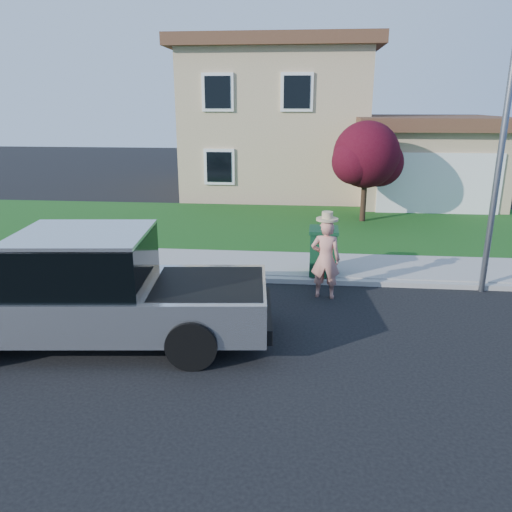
{
  "coord_description": "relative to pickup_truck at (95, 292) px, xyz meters",
  "views": [
    {
      "loc": [
        1.4,
        -8.54,
        4.19
      ],
      "look_at": [
        0.46,
        1.13,
        1.2
      ],
      "focal_mm": 35.0,
      "sensor_mm": 36.0,
      "label": 1
    }
  ],
  "objects": [
    {
      "name": "ground",
      "position": [
        2.28,
        0.53,
        -0.96
      ],
      "size": [
        80.0,
        80.0,
        0.0
      ],
      "primitive_type": "plane",
      "color": "black",
      "rests_on": "ground"
    },
    {
      "name": "curb",
      "position": [
        3.28,
        3.43,
        -0.9
      ],
      "size": [
        40.0,
        0.2,
        0.12
      ],
      "primitive_type": "cube",
      "color": "gray",
      "rests_on": "ground"
    },
    {
      "name": "sidewalk",
      "position": [
        3.28,
        4.53,
        -0.88
      ],
      "size": [
        40.0,
        2.0,
        0.15
      ],
      "primitive_type": "cube",
      "color": "gray",
      "rests_on": "ground"
    },
    {
      "name": "lawn",
      "position": [
        3.28,
        9.03,
        -0.91
      ],
      "size": [
        40.0,
        7.0,
        0.1
      ],
      "primitive_type": "cube",
      "color": "#113D12",
      "rests_on": "ground"
    },
    {
      "name": "house",
      "position": [
        3.59,
        16.91,
        2.21
      ],
      "size": [
        14.0,
        11.3,
        6.85
      ],
      "color": "tan",
      "rests_on": "ground"
    },
    {
      "name": "pickup_truck",
      "position": [
        0.0,
        0.0,
        0.0
      ],
      "size": [
        6.42,
        2.72,
        2.05
      ],
      "rotation": [
        0.0,
        0.0,
        0.1
      ],
      "color": "black",
      "rests_on": "ground"
    },
    {
      "name": "woman",
      "position": [
        4.19,
        2.57,
        -0.03
      ],
      "size": [
        0.7,
        0.51,
        1.96
      ],
      "rotation": [
        0.0,
        0.0,
        3.0
      ],
      "color": "tan",
      "rests_on": "ground"
    },
    {
      "name": "ornamental_tree",
      "position": [
        5.84,
        9.92,
        1.39
      ],
      "size": [
        2.57,
        2.31,
        3.52
      ],
      "color": "black",
      "rests_on": "lawn"
    },
    {
      "name": "trash_bin",
      "position": [
        4.18,
        3.79,
        -0.23
      ],
      "size": [
        0.71,
        0.82,
        1.14
      ],
      "rotation": [
        0.0,
        0.0,
        -0.02
      ],
      "color": "#0F391F",
      "rests_on": "sidewalk"
    },
    {
      "name": "street_lamp",
      "position": [
        7.86,
        3.22,
        2.35
      ],
      "size": [
        0.45,
        0.75,
        5.8
      ],
      "rotation": [
        0.0,
        0.0,
        0.36
      ],
      "color": "slate",
      "rests_on": "ground"
    }
  ]
}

